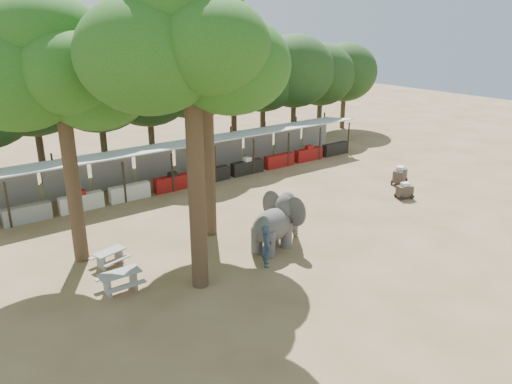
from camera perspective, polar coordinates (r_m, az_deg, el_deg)
ground at (r=22.14m, az=9.99°, el=-7.81°), size 100.00×100.00×0.00m
vendor_stalls at (r=32.02m, az=-8.12°, el=3.15°), size 28.00×2.99×2.80m
yard_tree_left at (r=21.22m, az=-22.22°, el=13.12°), size 7.10×6.90×11.02m
yard_tree_center at (r=17.64m, az=-8.21°, el=16.61°), size 7.10×6.90×12.04m
yard_tree_back at (r=22.63m, az=-6.37°, el=15.54°), size 7.10×6.90×11.36m
backdrop_trees at (r=35.69m, az=-12.59°, el=11.65°), size 46.46×5.95×8.33m
elephant at (r=22.64m, az=2.41°, el=-3.45°), size 3.31×2.44×2.46m
handler at (r=21.04m, az=1.20°, el=-6.19°), size 0.72×0.80×1.85m
picnic_table_near at (r=20.11m, az=-15.28°, el=-9.54°), size 1.57×1.41×0.78m
picnic_table_far at (r=22.19m, az=-16.37°, el=-7.02°), size 1.58×1.48×0.66m
cart_front at (r=30.30m, az=16.63°, el=0.17°), size 1.13×0.94×0.95m
cart_back at (r=32.83m, az=16.12°, el=1.86°), size 1.38×1.16×1.15m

